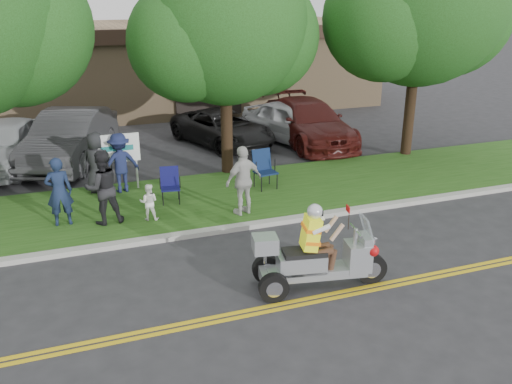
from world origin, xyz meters
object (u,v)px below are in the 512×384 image
object	(u,v)px
trike_scooter	(315,259)
spectator_adult_mid	(103,188)
lawn_chair_b	(170,182)
spectator_adult_left	(59,192)
parked_car_mid	(222,128)
lawn_chair_a	(264,166)
parked_car_left	(70,138)
parked_car_right	(308,122)
spectator_adult_right	(244,180)
parked_car_far_right	(293,122)
parked_car_far_left	(5,145)

from	to	relation	value
trike_scooter	spectator_adult_mid	bearing A→B (deg)	139.21
lawn_chair_b	spectator_adult_left	distance (m)	2.90
trike_scooter	parked_car_mid	world-z (taller)	trike_scooter
lawn_chair_a	lawn_chair_b	distance (m)	2.79
parked_car_left	parked_car_right	xyz separation A→B (m)	(8.59, -0.33, -0.07)
trike_scooter	parked_car_left	distance (m)	11.01
spectator_adult_mid	lawn_chair_a	bearing A→B (deg)	-172.12
spectator_adult_left	parked_car_right	size ratio (longest dim) A/B	0.31
lawn_chair_a	parked_car_right	xyz separation A→B (m)	(3.43, 4.34, 0.08)
lawn_chair_a	spectator_adult_left	xyz separation A→B (m)	(-5.59, -0.88, 0.23)
parked_car_mid	parked_car_right	xyz separation A→B (m)	(3.14, -0.83, 0.16)
lawn_chair_b	spectator_adult_mid	size ratio (longest dim) A/B	0.52
spectator_adult_right	parked_car_right	size ratio (longest dim) A/B	0.32
trike_scooter	lawn_chair_a	xyz separation A→B (m)	(1.02, 5.54, 0.11)
trike_scooter	spectator_adult_right	world-z (taller)	spectator_adult_right
parked_car_right	parked_car_left	bearing A→B (deg)	178.96
lawn_chair_b	spectator_adult_right	world-z (taller)	spectator_adult_right
parked_car_left	parked_car_mid	xyz separation A→B (m)	(5.45, 0.50, -0.23)
spectator_adult_right	lawn_chair_a	bearing A→B (deg)	-141.70
trike_scooter	parked_car_left	bearing A→B (deg)	122.36
spectator_adult_mid	parked_car_far_right	world-z (taller)	spectator_adult_mid
lawn_chair_a	spectator_adult_mid	world-z (taller)	spectator_adult_mid
parked_car_right	parked_car_mid	bearing A→B (deg)	166.40
spectator_adult_left	parked_car_far_left	world-z (taller)	spectator_adult_left
spectator_adult_left	parked_car_right	world-z (taller)	spectator_adult_left
trike_scooter	parked_car_right	size ratio (longest dim) A/B	0.49
spectator_adult_right	parked_car_far_right	world-z (taller)	spectator_adult_right
parked_car_far_left	spectator_adult_right	bearing A→B (deg)	-31.06
parked_car_mid	parked_car_left	bearing A→B (deg)	166.18
spectator_adult_mid	trike_scooter	bearing A→B (deg)	122.92
parked_car_right	spectator_adult_mid	bearing A→B (deg)	-144.56
spectator_adult_mid	parked_car_mid	xyz separation A→B (m)	(4.87, 6.29, -0.38)
parked_car_far_right	lawn_chair_a	bearing A→B (deg)	-142.71
parked_car_far_right	spectator_adult_mid	bearing A→B (deg)	-162.87
lawn_chair_b	spectator_adult_mid	distance (m)	2.05
lawn_chair_b	parked_car_mid	size ratio (longest dim) A/B	0.20
spectator_adult_left	lawn_chair_b	bearing A→B (deg)	-166.90
spectator_adult_left	parked_car_mid	distance (m)	8.44
parked_car_left	parked_car_far_right	distance (m)	8.09
trike_scooter	parked_car_far_left	distance (m)	12.01
spectator_adult_left	parked_car_mid	world-z (taller)	spectator_adult_left
spectator_adult_right	parked_car_far_left	bearing A→B (deg)	-64.49
spectator_adult_mid	parked_car_far_right	bearing A→B (deg)	-148.72
lawn_chair_a	parked_car_far_right	world-z (taller)	parked_car_far_right
lawn_chair_b	parked_car_far_right	xyz separation A→B (m)	(5.71, 4.81, 0.14)
lawn_chair_b	parked_car_right	distance (m)	7.71
parked_car_far_left	parked_car_right	size ratio (longest dim) A/B	0.85
lawn_chair_b	spectator_adult_right	distance (m)	2.22
spectator_adult_mid	parked_car_right	size ratio (longest dim) A/B	0.33
lawn_chair_a	parked_car_mid	size ratio (longest dim) A/B	0.24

